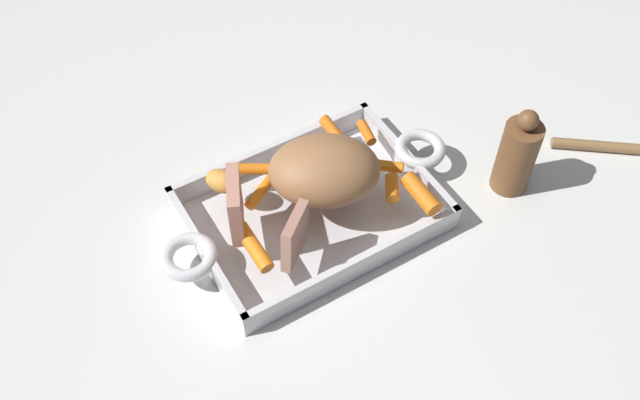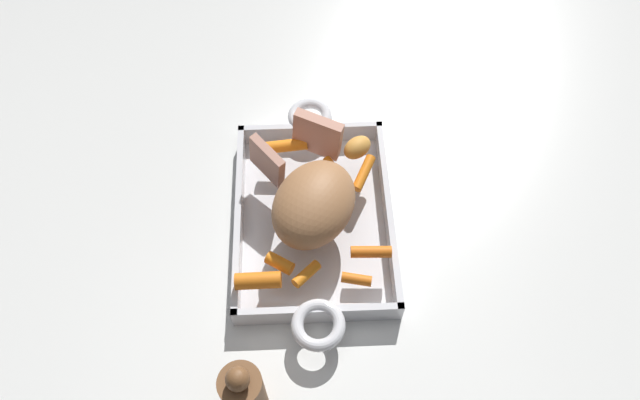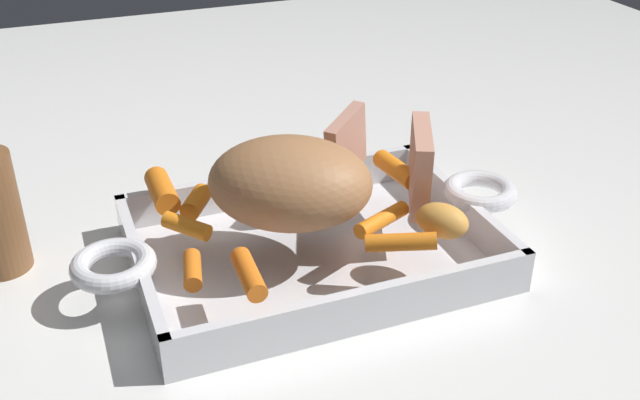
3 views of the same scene
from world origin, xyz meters
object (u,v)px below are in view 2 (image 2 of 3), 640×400
object	(u,v)px
baby_carrot_southwest	(364,173)
pepper_mill	(244,394)
baby_carrot_northwest	(258,281)
baby_carrot_northeast	(306,274)
roast_slice_outer	(317,135)
baby_carrot_center_left	(285,146)
potato_halved	(357,147)
pork_roast	(312,204)
baby_carrot_southeast	(356,279)
baby_carrot_short	(371,252)
baby_carrot_center_right	(280,263)
roasting_dish	(314,217)
roast_slice_thick	(267,161)
baby_carrot_long	(337,173)

from	to	relation	value
baby_carrot_southwest	pepper_mill	world-z (taller)	pepper_mill
baby_carrot_northwest	baby_carrot_northeast	bearing A→B (deg)	97.81
roast_slice_outer	baby_carrot_center_left	distance (m)	0.06
roast_slice_outer	potato_halved	xyz separation A→B (m)	(0.01, 0.06, -0.02)
pork_roast	pepper_mill	xyz separation A→B (m)	(0.26, -0.09, -0.02)
baby_carrot_northwest	baby_carrot_southeast	world-z (taller)	baby_carrot_northwest
baby_carrot_southeast	roast_slice_outer	bearing A→B (deg)	-168.90
baby_carrot_center_left	baby_carrot_short	size ratio (longest dim) A/B	1.23
baby_carrot_center_left	baby_carrot_center_right	world-z (taller)	baby_carrot_center_left
roasting_dish	roast_slice_thick	xyz separation A→B (m)	(-0.06, -0.07, 0.07)
potato_halved	baby_carrot_long	bearing A→B (deg)	-38.85
roast_slice_thick	baby_carrot_northwest	world-z (taller)	roast_slice_thick
roast_slice_thick	pork_roast	bearing A→B (deg)	37.82
roast_slice_thick	potato_halved	world-z (taller)	roast_slice_thick
pork_roast	baby_carrot_long	distance (m)	0.09
roast_slice_outer	baby_carrot_center_left	world-z (taller)	roast_slice_outer
baby_carrot_short	baby_carrot_center_right	xyz separation A→B (m)	(0.01, -0.13, 0.00)
baby_carrot_center_left	pepper_mill	bearing A→B (deg)	-7.87
baby_carrot_long	baby_carrot_northwest	bearing A→B (deg)	-33.77
baby_carrot_northeast	baby_carrot_southeast	bearing A→B (deg)	81.25
baby_carrot_northwest	roast_slice_thick	bearing A→B (deg)	176.16
pork_roast	baby_carrot_northwest	distance (m)	0.13
baby_carrot_southeast	potato_halved	size ratio (longest dim) A/B	0.86
roasting_dish	pork_roast	distance (m)	0.08
roast_slice_outer	baby_carrot_short	xyz separation A→B (m)	(0.19, 0.07, -0.03)
baby_carrot_southeast	roast_slice_thick	bearing A→B (deg)	-146.77
roast_slice_thick	pepper_mill	distance (m)	0.34
roasting_dish	baby_carrot_northwest	xyz separation A→B (m)	(0.12, -0.08, 0.04)
baby_carrot_center_left	potato_halved	bearing A→B (deg)	83.86
baby_carrot_northeast	baby_carrot_southwest	bearing A→B (deg)	150.78
pepper_mill	baby_carrot_center_left	bearing A→B (deg)	172.13
pork_roast	baby_carrot_center_right	bearing A→B (deg)	-31.95
baby_carrot_northeast	baby_carrot_long	bearing A→B (deg)	162.80
baby_carrot_northwest	pepper_mill	xyz separation A→B (m)	(0.15, -0.01, 0.00)
baby_carrot_center_left	baby_carrot_center_right	distance (m)	0.21
baby_carrot_southeast	baby_carrot_southwest	distance (m)	0.18
roast_slice_outer	roast_slice_thick	distance (m)	0.09
pork_roast	baby_carrot_southeast	distance (m)	0.13
baby_carrot_northeast	baby_carrot_northwest	bearing A→B (deg)	-82.19
roast_slice_outer	baby_carrot_long	distance (m)	0.07
baby_carrot_northeast	pepper_mill	world-z (taller)	pepper_mill
roast_slice_outer	baby_carrot_northeast	world-z (taller)	roast_slice_outer
roast_slice_outer	potato_halved	distance (m)	0.07
roast_slice_outer	baby_carrot_center_right	xyz separation A→B (m)	(0.20, -0.06, -0.03)
baby_carrot_center_left	baby_carrot_southwest	world-z (taller)	baby_carrot_center_left
roasting_dish	roast_slice_outer	xyz separation A→B (m)	(-0.11, 0.01, 0.07)
roasting_dish	roast_slice_thick	distance (m)	0.11
baby_carrot_northwest	baby_carrot_center_left	distance (m)	0.24
roasting_dish	baby_carrot_southwest	xyz separation A→B (m)	(-0.05, 0.08, 0.04)
roast_slice_thick	baby_carrot_northeast	distance (m)	0.19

